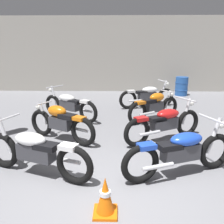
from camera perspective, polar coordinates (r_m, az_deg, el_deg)
The scene contains 11 objects.
ground_plane at distance 3.69m, azimuth -1.04°, elevation -20.49°, with size 60.00×60.00×0.00m, color gray.
back_wall at distance 12.05m, azimuth 0.65°, elevation 13.56°, with size 12.52×0.24×3.60m, color #9E998E.
motorcycle_left_row_0 at distance 4.31m, azimuth -17.86°, elevation -8.83°, with size 2.07×0.98×0.97m.
motorcycle_left_row_1 at distance 5.73m, azimuth -12.21°, elevation -2.34°, with size 1.77×1.07×0.88m.
motorcycle_left_row_2 at distance 7.43m, azimuth -10.19°, elevation 1.75°, with size 1.86×1.30×0.97m.
motorcycle_right_row_0 at distance 4.27m, azimuth 16.22°, elevation -8.93°, with size 2.07×0.97×0.97m.
motorcycle_right_row_1 at distance 5.71m, azimuth 12.47°, elevation -2.48°, with size 1.96×1.16×0.97m.
motorcycle_right_row_2 at distance 7.23m, azimuth 10.13°, elevation 1.43°, with size 1.67×1.23×0.88m.
motorcycle_right_row_3 at distance 8.84m, azimuth 8.47°, elevation 3.98°, with size 2.09×0.93×0.97m.
oil_drum at distance 11.44m, azimuth 16.28°, elevation 5.95°, with size 0.59×0.59×0.85m.
traffic_cone at distance 3.32m, azimuth -1.63°, elevation -19.59°, with size 0.32×0.32×0.54m.
Camera 1 is at (0.13, -2.99, 2.16)m, focal length 38.23 mm.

